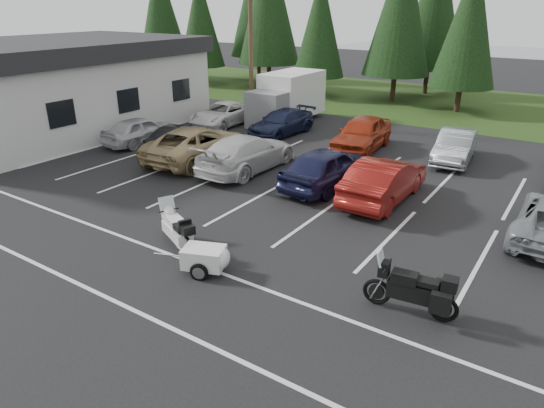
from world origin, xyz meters
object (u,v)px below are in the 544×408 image
Objects in this scene: car_near_0 at (141,130)px; car_far_3 at (455,146)px; box_truck at (283,99)px; car_near_2 at (196,144)px; car_near_4 at (327,167)px; utility_pole at (251,41)px; car_far_1 at (281,123)px; building at (53,86)px; car_near_3 at (247,153)px; car_near_5 at (384,180)px; car_far_2 at (362,134)px; car_near_1 at (183,138)px; cargo_trailer at (204,260)px; touring_motorcycle at (177,225)px; adventure_motorcycle at (411,285)px; car_far_0 at (223,114)px.

car_near_0 reaches higher than car_far_3.
car_near_2 is (0.72, -8.64, -0.66)m from box_truck.
car_near_0 is 10.96m from car_near_4.
utility_pole is 8.71m from car_near_0.
car_near_0 is at bearing -128.01° from car_far_1.
car_far_1 is (11.46, 5.99, -1.78)m from building.
box_truck is at bearing -67.45° from car_near_3.
car_far_2 is at bearing -59.00° from car_near_5.
car_near_1 is 2.50× the size of cargo_trailer.
car_near_1 is at bearing -3.03° from car_near_5.
car_near_4 is at bearing -48.66° from box_truck.
car_near_0 reaches higher than touring_motorcycle.
adventure_motorcycle is at bearing 135.34° from car_near_4.
box_truck is at bearing 151.12° from car_far_2.
car_near_5 is 1.01× the size of car_far_0.
car_far_3 is 1.77× the size of touring_motorcycle.
adventure_motorcycle is (13.75, -6.95, 0.09)m from car_near_1.
car_near_4 reaches higher than car_far_3.
building is at bearing -165.87° from car_far_2.
utility_pole is 3.64× the size of adventure_motorcycle.
car_far_3 is at bearing 6.03° from car_far_1.
car_far_0 is 1.93× the size of adventure_motorcycle.
car_near_4 is at bearing -40.10° from utility_pole.
adventure_motorcycle is (15.00, -14.43, -3.95)m from utility_pole.
utility_pole reaches higher than adventure_motorcycle.
touring_motorcycle is at bearing 123.01° from car_near_2.
touring_motorcycle reaches higher than car_far_0.
car_near_3 is 1.25× the size of car_far_3.
cargo_trailer is at bearing 118.76° from car_near_3.
utility_pole reaches higher than car_near_3.
car_far_3 is at bearing 3.93° from car_far_2.
car_far_2 reaches higher than car_near_4.
car_near_4 is at bearing 103.74° from touring_motorcycle.
car_far_1 is (2.21, 5.47, 0.00)m from car_near_1.
touring_motorcycle is at bearing 109.87° from car_near_3.
car_near_1 is 5.77m from car_far_0.
car_far_3 is (13.37, 0.35, 0.04)m from car_far_0.
box_truck is 3.01m from car_far_1.
box_truck is 3.48× the size of cargo_trailer.
car_near_0 is 2.81m from car_near_1.
building reaches higher than car_near_4.
utility_pole reaches higher than car_far_0.
car_near_0 is 0.88× the size of car_near_4.
touring_motorcycle is (4.57, -12.92, 0.00)m from car_far_1.
utility_pole reaches higher than car_far_2.
car_far_2 reaches higher than touring_motorcycle.
building is 2.91× the size of car_near_3.
touring_motorcycle is at bearing -68.64° from box_truck.
car_near_5 is 10.31m from car_far_1.
box_truck reaches higher than touring_motorcycle.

